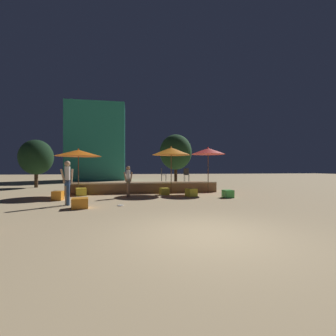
% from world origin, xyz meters
% --- Properties ---
extents(ground_plane, '(120.00, 120.00, 0.00)m').
position_xyz_m(ground_plane, '(0.00, 0.00, 0.00)').
color(ground_plane, tan).
extents(wooden_deck, '(9.47, 2.24, 0.68)m').
position_xyz_m(wooden_deck, '(-0.76, 10.13, 0.30)').
color(wooden_deck, olive).
rests_on(wooden_deck, ground).
extents(patio_umbrella_0, '(2.41, 2.41, 2.98)m').
position_xyz_m(patio_umbrella_0, '(0.88, 8.90, 2.66)').
color(patio_umbrella_0, brown).
rests_on(patio_umbrella_0, ground).
extents(patio_umbrella_1, '(2.62, 2.62, 2.75)m').
position_xyz_m(patio_umbrella_1, '(-4.68, 8.87, 2.48)').
color(patio_umbrella_1, brown).
rests_on(patio_umbrella_1, ground).
extents(patio_umbrella_2, '(2.16, 2.16, 2.96)m').
position_xyz_m(patio_umbrella_2, '(3.27, 8.70, 2.68)').
color(patio_umbrella_2, brown).
rests_on(patio_umbrella_2, ground).
extents(cube_seat_0, '(0.49, 0.49, 0.45)m').
position_xyz_m(cube_seat_0, '(-5.22, 6.79, 0.23)').
color(cube_seat_0, orange).
rests_on(cube_seat_0, ground).
extents(cube_seat_1, '(0.66, 0.66, 0.45)m').
position_xyz_m(cube_seat_1, '(1.70, 7.16, 0.22)').
color(cube_seat_1, yellow).
rests_on(cube_seat_1, ground).
extents(cube_seat_2, '(0.71, 0.71, 0.40)m').
position_xyz_m(cube_seat_2, '(-3.67, 4.24, 0.20)').
color(cube_seat_2, orange).
rests_on(cube_seat_2, ground).
extents(cube_seat_3, '(0.53, 0.53, 0.41)m').
position_xyz_m(cube_seat_3, '(3.48, 6.26, 0.20)').
color(cube_seat_3, '#4CC651').
rests_on(cube_seat_3, ground).
extents(cube_seat_4, '(0.56, 0.56, 0.40)m').
position_xyz_m(cube_seat_4, '(0.33, 8.17, 0.20)').
color(cube_seat_4, yellow).
rests_on(cube_seat_4, ground).
extents(cube_seat_5, '(0.70, 0.70, 0.44)m').
position_xyz_m(cube_seat_5, '(-4.48, 8.57, 0.22)').
color(cube_seat_5, yellow).
rests_on(cube_seat_5, ground).
extents(person_0, '(0.50, 0.34, 1.89)m').
position_xyz_m(person_0, '(-4.36, 5.12, 1.06)').
color(person_0, tan).
rests_on(person_0, ground).
extents(person_1, '(0.50, 0.29, 1.70)m').
position_xyz_m(person_1, '(-1.80, 7.36, 0.92)').
color(person_1, '#997051').
rests_on(person_1, ground).
extents(bistro_chair_0, '(0.40, 0.40, 0.90)m').
position_xyz_m(bistro_chair_0, '(0.54, 10.29, 1.23)').
color(bistro_chair_0, '#47474C').
rests_on(bistro_chair_0, wooden_deck).
extents(bistro_chair_1, '(0.46, 0.46, 0.90)m').
position_xyz_m(bistro_chair_1, '(2.09, 9.70, 1.23)').
color(bistro_chair_1, '#2D3338').
rests_on(bistro_chair_1, wooden_deck).
extents(frisbee_disc, '(0.24, 0.24, 0.03)m').
position_xyz_m(frisbee_disc, '(-2.12, 4.55, 0.02)').
color(frisbee_disc, white).
rests_on(frisbee_disc, ground).
extents(background_tree_0, '(2.93, 2.93, 4.69)m').
position_xyz_m(background_tree_0, '(2.50, 15.06, 3.06)').
color(background_tree_0, '#3D2B1C').
rests_on(background_tree_0, ground).
extents(background_tree_1, '(2.62, 2.62, 3.95)m').
position_xyz_m(background_tree_1, '(-9.28, 15.14, 2.50)').
color(background_tree_1, '#3D2B1C').
rests_on(background_tree_1, ground).
extents(distant_building, '(7.52, 4.50, 10.30)m').
position_xyz_m(distant_building, '(-5.99, 26.95, 5.15)').
color(distant_building, teal).
rests_on(distant_building, ground).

